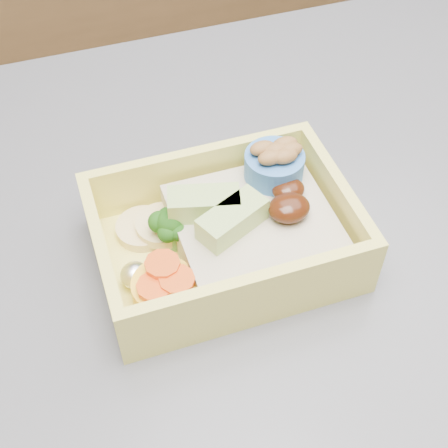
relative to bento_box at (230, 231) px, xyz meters
name	(u,v)px	position (x,y,z in m)	size (l,w,h in m)	color
bento_box	(230,231)	(0.00, 0.00, 0.00)	(0.18, 0.13, 0.07)	#EDE162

